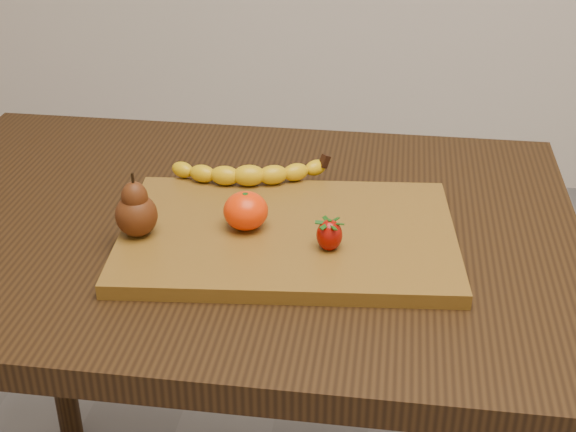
# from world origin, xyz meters

# --- Properties ---
(table) EXTENTS (1.00, 0.70, 0.76)m
(table) POSITION_xyz_m (0.00, 0.00, 0.66)
(table) COLOR black
(table) RESTS_ON ground
(cutting_board) EXTENTS (0.48, 0.34, 0.02)m
(cutting_board) POSITION_xyz_m (0.10, -0.05, 0.77)
(cutting_board) COLOR brown
(cutting_board) RESTS_ON table
(banana) EXTENTS (0.21, 0.09, 0.03)m
(banana) POSITION_xyz_m (0.02, 0.07, 0.80)
(banana) COLOR #E5B50A
(banana) RESTS_ON cutting_board
(pear) EXTENTS (0.07, 0.07, 0.09)m
(pear) POSITION_xyz_m (-0.10, -0.09, 0.82)
(pear) COLOR #4F230C
(pear) RESTS_ON cutting_board
(mandarin) EXTENTS (0.07, 0.07, 0.05)m
(mandarin) POSITION_xyz_m (0.04, -0.05, 0.81)
(mandarin) COLOR #FA3302
(mandarin) RESTS_ON cutting_board
(strawberry) EXTENTS (0.03, 0.03, 0.04)m
(strawberry) POSITION_xyz_m (0.16, -0.09, 0.80)
(strawberry) COLOR #960B04
(strawberry) RESTS_ON cutting_board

